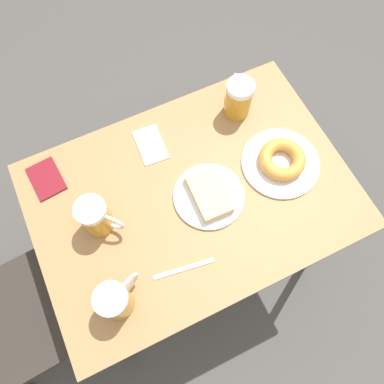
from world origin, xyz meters
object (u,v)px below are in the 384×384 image
(beer_mug_left, at_px, (96,217))
(napkin_folded, at_px, (151,145))
(beer_mug_right, at_px, (238,98))
(beer_mug_center, at_px, (116,300))
(passport_near_edge, at_px, (46,179))
(plate_with_donut, at_px, (281,161))
(plate_with_cake, at_px, (209,195))
(fork, at_px, (184,269))

(beer_mug_left, bearing_deg, napkin_folded, -52.36)
(beer_mug_right, bearing_deg, napkin_folded, 90.12)
(beer_mug_center, height_order, passport_near_edge, beer_mug_center)
(plate_with_donut, bearing_deg, beer_mug_right, 7.35)
(plate_with_donut, distance_m, napkin_folded, 0.42)
(beer_mug_center, distance_m, beer_mug_right, 0.71)
(plate_with_cake, xyz_separation_m, fork, (-0.17, 0.16, -0.01))
(beer_mug_center, height_order, napkin_folded, beer_mug_center)
(napkin_folded, bearing_deg, fork, 170.12)
(plate_with_cake, bearing_deg, beer_mug_left, 79.75)
(beer_mug_left, xyz_separation_m, napkin_folded, (0.18, -0.24, -0.06))
(plate_with_donut, xyz_separation_m, napkin_folded, (0.24, 0.34, -0.02))
(plate_with_donut, relative_size, beer_mug_right, 1.82)
(plate_with_cake, distance_m, beer_mug_center, 0.40)
(passport_near_edge, bearing_deg, fork, -148.36)
(plate_with_donut, relative_size, beer_mug_left, 1.82)
(beer_mug_right, distance_m, napkin_folded, 0.32)
(passport_near_edge, bearing_deg, beer_mug_center, -170.80)
(plate_with_donut, distance_m, beer_mug_center, 0.64)
(napkin_folded, relative_size, passport_near_edge, 1.02)
(beer_mug_left, bearing_deg, plate_with_donut, -95.49)
(plate_with_donut, relative_size, fork, 1.38)
(beer_mug_right, xyz_separation_m, passport_near_edge, (0.03, 0.65, -0.06))
(beer_mug_center, relative_size, fork, 0.76)
(plate_with_cake, bearing_deg, napkin_folded, 20.46)
(plate_with_cake, height_order, napkin_folded, plate_with_cake)
(beer_mug_center, relative_size, napkin_folded, 0.98)
(beer_mug_left, height_order, beer_mug_right, same)
(napkin_folded, bearing_deg, plate_with_donut, -124.65)
(beer_mug_right, bearing_deg, passport_near_edge, 87.57)
(plate_with_cake, xyz_separation_m, beer_mug_left, (0.06, 0.32, 0.05))
(plate_with_cake, distance_m, beer_mug_left, 0.33)
(beer_mug_center, bearing_deg, plate_with_donut, -73.69)
(plate_with_cake, height_order, beer_mug_left, beer_mug_left)
(plate_with_donut, height_order, beer_mug_center, beer_mug_center)
(plate_with_cake, relative_size, plate_with_donut, 0.88)
(passport_near_edge, bearing_deg, beer_mug_left, -153.76)
(plate_with_cake, height_order, beer_mug_center, beer_mug_center)
(beer_mug_left, bearing_deg, beer_mug_center, 172.33)
(fork, relative_size, passport_near_edge, 1.32)
(plate_with_cake, relative_size, passport_near_edge, 1.61)
(plate_with_cake, xyz_separation_m, beer_mug_center, (-0.18, 0.36, 0.05))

